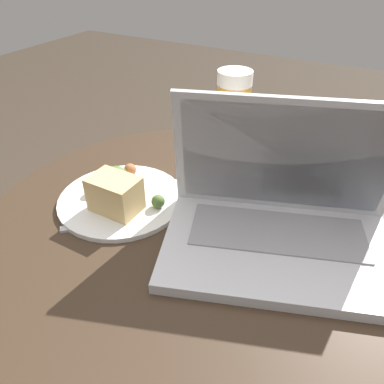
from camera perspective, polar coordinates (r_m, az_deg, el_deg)
name	(u,v)px	position (r m, az deg, el deg)	size (l,w,h in m)	color
ground_plane	(194,384)	(1.06, 0.25, -27.25)	(6.00, 6.00, 0.00)	#382D23
table	(194,279)	(0.74, 0.33, -13.09)	(0.75, 0.75, 0.53)	#9E9EA3
napkin	(129,197)	(0.71, -9.59, -0.70)	(0.22, 0.19, 0.00)	white
laptop	(280,219)	(0.59, 13.23, -3.97)	(0.40, 0.32, 0.23)	silver
beer_glass	(230,132)	(0.69, 5.74, 9.10)	(0.06, 0.06, 0.22)	gold
snack_plate	(119,195)	(0.69, -11.03, -0.48)	(0.23, 0.23, 0.07)	white
fork	(126,221)	(0.65, -10.04, -4.44)	(0.15, 0.14, 0.00)	#B2B2B7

